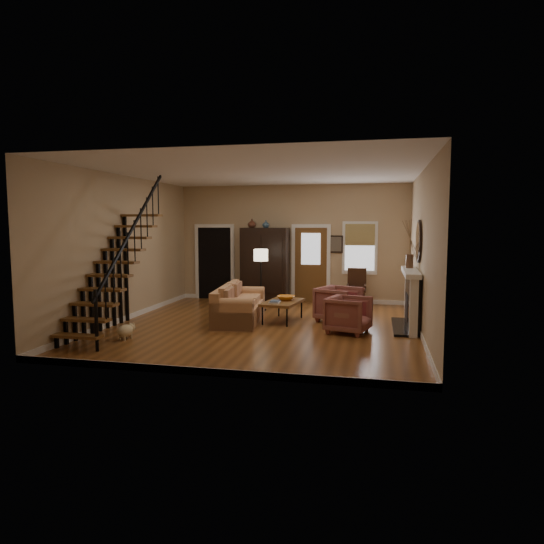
% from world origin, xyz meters
% --- Properties ---
extents(room, '(7.00, 7.33, 3.30)m').
position_xyz_m(room, '(-0.41, 1.76, 1.51)').
color(room, brown).
rests_on(room, ground).
extents(staircase, '(0.94, 2.80, 3.20)m').
position_xyz_m(staircase, '(-2.78, -1.30, 1.60)').
color(staircase, brown).
rests_on(staircase, ground).
extents(fireplace, '(0.33, 1.95, 2.30)m').
position_xyz_m(fireplace, '(3.13, 0.50, 0.74)').
color(fireplace, black).
rests_on(fireplace, ground).
extents(armoire, '(1.30, 0.60, 2.10)m').
position_xyz_m(armoire, '(-0.70, 3.15, 1.05)').
color(armoire, black).
rests_on(armoire, ground).
extents(vase_a, '(0.24, 0.24, 0.25)m').
position_xyz_m(vase_a, '(-1.05, 3.05, 2.22)').
color(vase_a, '#4C2619').
rests_on(vase_a, armoire).
extents(vase_b, '(0.20, 0.20, 0.21)m').
position_xyz_m(vase_b, '(-0.65, 3.05, 2.21)').
color(vase_b, '#334C60').
rests_on(vase_b, armoire).
extents(sofa, '(1.13, 2.19, 0.78)m').
position_xyz_m(sofa, '(-0.66, 0.39, 0.39)').
color(sofa, tan).
rests_on(sofa, ground).
extents(coffee_table, '(0.88, 1.31, 0.47)m').
position_xyz_m(coffee_table, '(0.30, 0.64, 0.23)').
color(coffee_table, brown).
rests_on(coffee_table, ground).
extents(bowl, '(0.42, 0.42, 0.10)m').
position_xyz_m(bowl, '(0.35, 0.79, 0.52)').
color(bowl, orange).
rests_on(bowl, coffee_table).
extents(books, '(0.22, 0.30, 0.06)m').
position_xyz_m(books, '(0.18, 0.34, 0.50)').
color(books, beige).
rests_on(books, coffee_table).
extents(armchair_left, '(1.00, 0.98, 0.75)m').
position_xyz_m(armchair_left, '(1.83, -0.21, 0.37)').
color(armchair_left, maroon).
rests_on(armchair_left, ground).
extents(armchair_right, '(1.14, 1.12, 0.80)m').
position_xyz_m(armchair_right, '(1.54, 0.89, 0.40)').
color(armchair_right, maroon).
rests_on(armchair_right, ground).
extents(floor_lamp, '(0.37, 0.37, 1.58)m').
position_xyz_m(floor_lamp, '(-0.50, 1.83, 0.79)').
color(floor_lamp, black).
rests_on(floor_lamp, ground).
extents(side_chair, '(0.54, 0.54, 1.02)m').
position_xyz_m(side_chair, '(1.85, 2.95, 0.51)').
color(side_chair, '#331D10').
rests_on(side_chair, ground).
extents(dog, '(0.30, 0.44, 0.30)m').
position_xyz_m(dog, '(-2.32, -1.71, 0.15)').
color(dog, beige).
rests_on(dog, ground).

